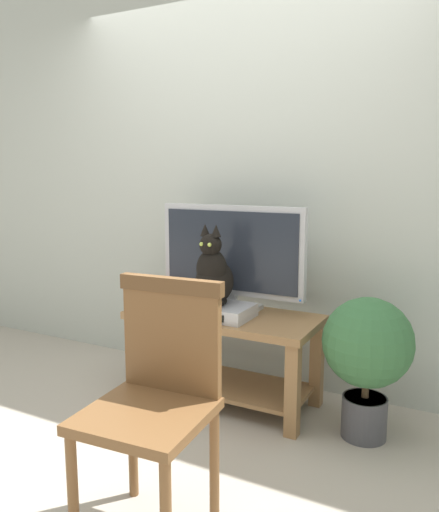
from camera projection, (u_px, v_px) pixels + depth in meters
The scene contains 9 objects.
ground_plane at pixel (162, 442), 2.67m from camera, with size 12.00×12.00×0.00m, color #ADA393.
back_wall at pixel (249, 170), 3.37m from camera, with size 7.00×0.12×2.80m, color #B7BCB2.
tv_stand at pixel (223, 342), 3.09m from camera, with size 1.14×0.52×0.55m.
tv at pixel (232, 254), 3.10m from camera, with size 0.93×0.20×0.64m.
media_box at pixel (215, 310), 2.99m from camera, with size 0.44×0.28×0.08m.
cat at pixel (213, 275), 2.94m from camera, with size 0.21×0.34×0.47m.
wooden_chair at pixel (157, 386), 1.97m from camera, with size 0.47×0.48×0.98m.
book_stack at pixel (164, 297), 3.22m from camera, with size 0.22×0.21×0.12m.
potted_plant at pixel (367, 351), 2.64m from camera, with size 0.47×0.47×0.76m.
Camera 1 is at (1.42, -2.05, 1.39)m, focal length 35.93 mm.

